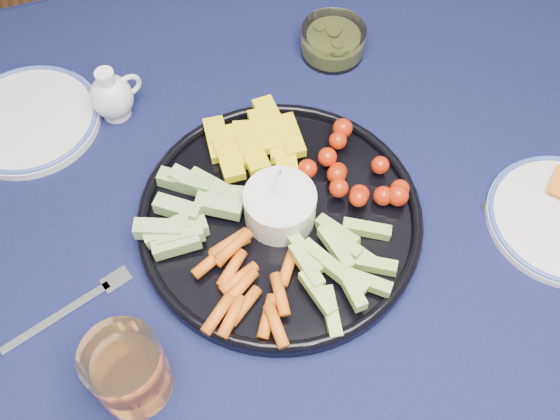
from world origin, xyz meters
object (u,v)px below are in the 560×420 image
object	(u,v)px
dining_table	(198,262)
side_plate_extra	(29,119)
pickle_bowl	(333,42)
juice_tumbler	(130,372)
creamer_pitcher	(112,96)
crudite_platter	(278,214)

from	to	relation	value
dining_table	side_plate_extra	bearing A→B (deg)	124.01
pickle_bowl	juice_tumbler	world-z (taller)	juice_tumbler
creamer_pitcher	side_plate_extra	world-z (taller)	creamer_pitcher
crudite_platter	pickle_bowl	xyz separation A→B (m)	(0.19, 0.27, -0.00)
creamer_pitcher	juice_tumbler	xyz separation A→B (m)	(-0.06, -0.41, 0.01)
creamer_pitcher	pickle_bowl	xyz separation A→B (m)	(0.35, 0.01, -0.02)
dining_table	pickle_bowl	xyz separation A→B (m)	(0.31, 0.25, 0.11)
pickle_bowl	juice_tumbler	size ratio (longest dim) A/B	0.99
crudite_platter	pickle_bowl	bearing A→B (deg)	55.45
dining_table	crudite_platter	xyz separation A→B (m)	(0.12, -0.02, 0.11)
creamer_pitcher	pickle_bowl	world-z (taller)	creamer_pitcher
dining_table	creamer_pitcher	bearing A→B (deg)	101.61
juice_tumbler	pickle_bowl	bearing A→B (deg)	45.60
crudite_platter	dining_table	bearing A→B (deg)	168.28
dining_table	juice_tumbler	distance (m)	0.25
dining_table	juice_tumbler	size ratio (longest dim) A/B	16.10
dining_table	creamer_pitcher	world-z (taller)	creamer_pitcher
juice_tumbler	side_plate_extra	bearing A→B (deg)	98.52
pickle_bowl	side_plate_extra	size ratio (longest dim) A/B	0.49
pickle_bowl	side_plate_extra	distance (m)	0.48
pickle_bowl	juice_tumbler	distance (m)	0.60
dining_table	juice_tumbler	bearing A→B (deg)	-122.33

